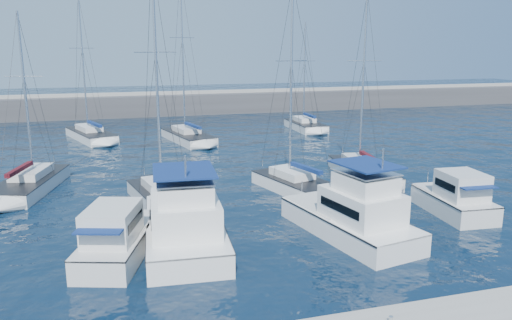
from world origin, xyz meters
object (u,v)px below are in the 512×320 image
object	(u,v)px
motor_yacht_stbd_inner	(353,217)
sailboat_back_b	(188,136)
sailboat_mid_d	(363,171)
sailboat_back_a	(91,135)
sailboat_mid_a	(30,184)
motor_yacht_port_outer	(117,239)
sailboat_mid_b	(165,198)
motor_yacht_port_inner	(185,225)
sailboat_mid_c	(295,184)
sailboat_back_c	(305,126)
motor_yacht_stbd_outer	(456,200)

from	to	relation	value
motor_yacht_stbd_inner	sailboat_back_b	distance (m)	30.78
sailboat_mid_d	sailboat_back_a	world-z (taller)	sailboat_back_a
sailboat_mid_a	sailboat_back_a	size ratio (longest dim) A/B	0.81
motor_yacht_port_outer	sailboat_mid_b	size ratio (longest dim) A/B	0.47
motor_yacht_port_inner	sailboat_mid_c	bearing A→B (deg)	45.08
motor_yacht_stbd_inner	sailboat_mid_a	world-z (taller)	sailboat_mid_a
sailboat_mid_a	sailboat_back_a	distance (m)	20.33
sailboat_mid_b	sailboat_mid_c	distance (m)	9.34
sailboat_mid_c	sailboat_back_a	bearing A→B (deg)	104.30
sailboat_mid_a	sailboat_mid_b	distance (m)	10.93
sailboat_mid_a	sailboat_mid_d	bearing A→B (deg)	5.86
motor_yacht_port_inner	motor_yacht_stbd_inner	xyz separation A→B (m)	(8.96, -1.36, 0.00)
motor_yacht_port_inner	sailboat_mid_d	size ratio (longest dim) A/B	0.69
sailboat_mid_c	sailboat_mid_d	bearing A→B (deg)	1.73
sailboat_mid_d	sailboat_back_a	xyz separation A→B (m)	(-21.18, 23.38, 0.01)
sailboat_mid_c	sailboat_back_c	size ratio (longest dim) A/B	1.10
motor_yacht_port_inner	sailboat_mid_b	distance (m)	7.01
sailboat_mid_d	sailboat_back_b	distance (m)	22.17
sailboat_mid_b	motor_yacht_stbd_inner	bearing A→B (deg)	-53.79
sailboat_mid_c	sailboat_mid_d	world-z (taller)	sailboat_mid_c
motor_yacht_port_outer	sailboat_back_b	bearing A→B (deg)	92.59
sailboat_back_c	sailboat_mid_d	bearing A→B (deg)	-100.14
sailboat_back_b	sailboat_mid_d	bearing A→B (deg)	-73.08
motor_yacht_stbd_inner	sailboat_mid_d	distance (m)	12.96
sailboat_back_c	motor_yacht_stbd_outer	bearing A→B (deg)	-94.89
sailboat_back_c	motor_yacht_stbd_inner	bearing A→B (deg)	-107.13
motor_yacht_port_inner	motor_yacht_stbd_outer	bearing A→B (deg)	5.17
motor_yacht_stbd_outer	sailboat_mid_c	world-z (taller)	sailboat_mid_c
motor_yacht_port_outer	sailboat_back_c	xyz separation A→B (m)	(23.19, 33.43, -0.43)
motor_yacht_port_inner	motor_yacht_stbd_outer	size ratio (longest dim) A/B	1.71
sailboat_back_b	sailboat_back_c	bearing A→B (deg)	1.05
motor_yacht_port_inner	sailboat_mid_b	world-z (taller)	sailboat_mid_b
motor_yacht_port_outer	sailboat_mid_c	world-z (taller)	sailboat_mid_c
motor_yacht_port_inner	motor_yacht_port_outer	bearing A→B (deg)	-165.29
motor_yacht_port_outer	motor_yacht_port_inner	distance (m)	3.46
motor_yacht_stbd_outer	sailboat_mid_d	xyz separation A→B (m)	(-1.25, 9.59, -0.43)
sailboat_back_a	motor_yacht_stbd_outer	bearing A→B (deg)	-74.84
motor_yacht_port_inner	sailboat_mid_c	distance (m)	11.95
motor_yacht_stbd_inner	sailboat_mid_c	world-z (taller)	sailboat_mid_c
motor_yacht_port_inner	sailboat_back_a	world-z (taller)	sailboat_back_a
sailboat_mid_a	sailboat_mid_d	size ratio (longest dim) A/B	0.89
sailboat_mid_b	sailboat_back_b	distance (m)	22.63
motor_yacht_stbd_inner	sailboat_back_a	bearing A→B (deg)	101.81
motor_yacht_port_inner	motor_yacht_stbd_inner	size ratio (longest dim) A/B	1.09
sailboat_back_b	sailboat_mid_b	bearing A→B (deg)	-114.94
sailboat_mid_c	sailboat_back_b	bearing A→B (deg)	86.10
motor_yacht_stbd_outer	sailboat_mid_c	xyz separation A→B (m)	(-7.70, 7.55, -0.41)
sailboat_mid_a	sailboat_mid_b	size ratio (longest dim) A/B	0.82
motor_yacht_stbd_outer	sailboat_mid_c	bearing A→B (deg)	140.09
motor_yacht_port_outer	sailboat_back_c	bearing A→B (deg)	72.82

